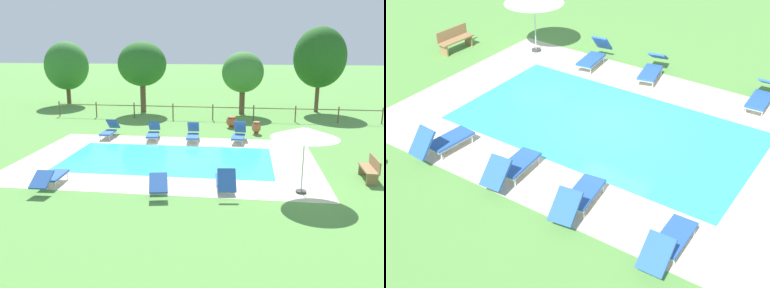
{
  "view_description": "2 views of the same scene",
  "coord_description": "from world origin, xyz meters",
  "views": [
    {
      "loc": [
        3.3,
        -16.8,
        4.96
      ],
      "look_at": [
        0.99,
        0.5,
        0.6
      ],
      "focal_mm": 38.06,
      "sensor_mm": 36.0,
      "label": 1
    },
    {
      "loc": [
        -7.04,
        11.91,
        8.27
      ],
      "look_at": [
        -0.47,
        2.17,
        0.7
      ],
      "focal_mm": 50.09,
      "sensor_mm": 36.0,
      "label": 2
    }
  ],
  "objects": [
    {
      "name": "swimming_pool_water",
      "position": [
        0.0,
        0.0,
        0.01
      ],
      "size": [
        8.96,
        4.81,
        0.01
      ],
      "primitive_type": "cube",
      "color": "#38C6D1",
      "rests_on": "ground"
    },
    {
      "name": "sun_lounger_north_mid",
      "position": [
        -3.44,
        -3.95,
        0.36
      ],
      "size": [
        0.69,
        2.09,
        0.73
      ],
      "color": "#2856A8",
      "rests_on": "ground"
    },
    {
      "name": "sun_lounger_south_near_corner",
      "position": [
        -1.49,
        3.64,
        0.38
      ],
      "size": [
        0.85,
        2.04,
        0.87
      ],
      "color": "#2856A8",
      "rests_on": "ground"
    },
    {
      "name": "sun_lounger_north_near_steps",
      "position": [
        0.41,
        -3.82,
        0.36
      ],
      "size": [
        1.01,
        2.13,
        0.76
      ],
      "color": "#2856A8",
      "rests_on": "ground"
    },
    {
      "name": "sun_lounger_south_far",
      "position": [
        0.62,
        3.56,
        0.38
      ],
      "size": [
        0.76,
        1.98,
        0.91
      ],
      "color": "#2856A8",
      "rests_on": "ground"
    },
    {
      "name": "wooden_bench_lawn_side",
      "position": [
        7.94,
        -1.73,
        0.47
      ],
      "size": [
        0.51,
        1.52,
        0.87
      ],
      "color": "#937047",
      "rests_on": "ground"
    },
    {
      "name": "pool_coping_rim",
      "position": [
        0.0,
        0.0,
        0.01
      ],
      "size": [
        9.44,
        5.29,
        0.01
      ],
      "color": "beige",
      "rests_on": "ground"
    },
    {
      "name": "pool_deck_paving",
      "position": [
        0.0,
        0.0,
        0.0
      ],
      "size": [
        12.73,
        8.58,
        0.01
      ],
      "primitive_type": "cube",
      "color": "beige",
      "rests_on": "ground"
    },
    {
      "name": "sun_lounger_north_far",
      "position": [
        2.98,
        3.71,
        0.4
      ],
      "size": [
        0.74,
        1.89,
        1.0
      ],
      "color": "#2856A8",
      "rests_on": "ground"
    },
    {
      "name": "ground_plane",
      "position": [
        0.0,
        0.0,
        0.0
      ],
      "size": [
        160.0,
        160.0,
        0.0
      ],
      "primitive_type": "plane",
      "color": "#599342"
    },
    {
      "name": "sun_lounger_south_mid",
      "position": [
        -3.94,
        3.84,
        0.38
      ],
      "size": [
        0.65,
        1.98,
        0.88
      ],
      "color": "#2856A8",
      "rests_on": "ground"
    },
    {
      "name": "sun_lounger_north_end",
      "position": [
        2.68,
        -3.59,
        0.39
      ],
      "size": [
        0.82,
        1.97,
        0.94
      ],
      "color": "#2856A8",
      "rests_on": "ground"
    }
  ]
}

